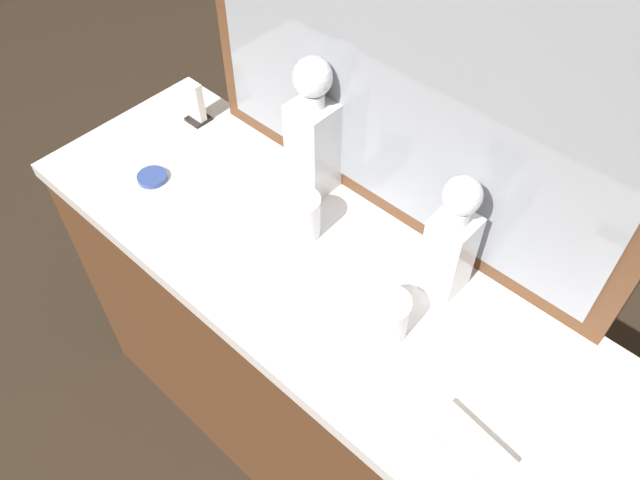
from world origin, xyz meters
The scene contains 10 objects.
ground_plane centered at (0.00, 0.00, 0.00)m, with size 6.00×6.00×0.00m, color #2D2319.
dresser centered at (0.00, 0.00, 0.41)m, with size 1.38×0.46×0.82m.
dresser_mirror centered at (0.00, 0.21, 1.21)m, with size 0.98×0.03×0.77m.
crystal_decanter_left centered at (0.20, 0.13, 0.94)m, with size 0.08×0.08×0.28m.
crystal_decanter_far_left centered at (-0.17, 0.16, 0.96)m, with size 0.09×0.09×0.32m.
crystal_tumbler_right centered at (0.19, -0.03, 0.86)m, with size 0.08×0.08×0.08m.
crystal_tumbler_far_right centered at (-0.09, 0.04, 0.87)m, with size 0.08×0.08×0.10m.
silver_brush_center centered at (0.43, -0.11, 0.84)m, with size 0.15×0.07×0.02m.
porcelain_dish centered at (-0.45, -0.07, 0.83)m, with size 0.07×0.07×0.01m.
napkin_holder centered at (-0.53, 0.13, 0.87)m, with size 0.05×0.05×0.11m.
Camera 1 is at (0.53, -0.57, 1.81)m, focal length 35.39 mm.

